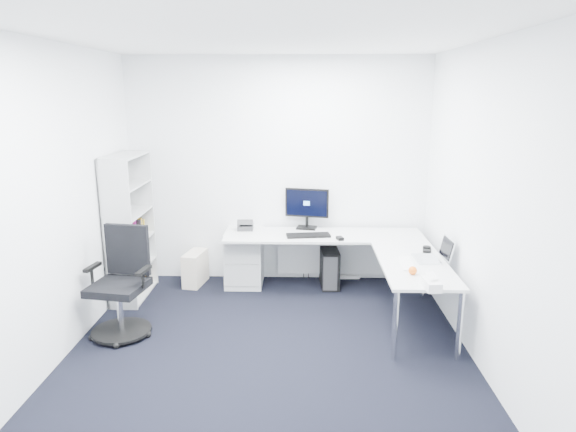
{
  "coord_description": "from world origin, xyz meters",
  "views": [
    {
      "loc": [
        0.29,
        -4.03,
        2.28
      ],
      "look_at": [
        0.15,
        1.05,
        1.05
      ],
      "focal_mm": 32.0,
      "sensor_mm": 36.0,
      "label": 1
    }
  ],
  "objects_px": {
    "bookshelf": "(130,227)",
    "task_chair": "(118,284)",
    "monitor": "(307,208)",
    "laptop": "(427,249)",
    "l_desk": "(325,271)"
  },
  "relations": [
    {
      "from": "l_desk",
      "to": "task_chair",
      "type": "relative_size",
      "value": 2.21
    },
    {
      "from": "l_desk",
      "to": "bookshelf",
      "type": "xyz_separation_m",
      "value": [
        -2.17,
        0.05,
        0.48
      ]
    },
    {
      "from": "l_desk",
      "to": "task_chair",
      "type": "height_order",
      "value": "task_chair"
    },
    {
      "from": "task_chair",
      "to": "bookshelf",
      "type": "bearing_deg",
      "value": 110.01
    },
    {
      "from": "l_desk",
      "to": "laptop",
      "type": "relative_size",
      "value": 6.99
    },
    {
      "from": "l_desk",
      "to": "task_chair",
      "type": "distance_m",
      "value": 2.21
    },
    {
      "from": "bookshelf",
      "to": "l_desk",
      "type": "bearing_deg",
      "value": -1.32
    },
    {
      "from": "l_desk",
      "to": "task_chair",
      "type": "bearing_deg",
      "value": -154.75
    },
    {
      "from": "bookshelf",
      "to": "task_chair",
      "type": "relative_size",
      "value": 1.56
    },
    {
      "from": "bookshelf",
      "to": "task_chair",
      "type": "height_order",
      "value": "bookshelf"
    },
    {
      "from": "bookshelf",
      "to": "monitor",
      "type": "distance_m",
      "value": 2.05
    },
    {
      "from": "task_chair",
      "to": "laptop",
      "type": "distance_m",
      "value": 2.99
    },
    {
      "from": "laptop",
      "to": "task_chair",
      "type": "bearing_deg",
      "value": -175.95
    },
    {
      "from": "laptop",
      "to": "l_desk",
      "type": "bearing_deg",
      "value": 146.11
    },
    {
      "from": "monitor",
      "to": "laptop",
      "type": "relative_size",
      "value": 1.6
    }
  ]
}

